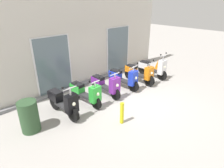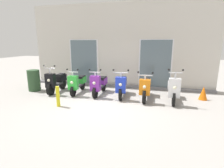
% 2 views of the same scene
% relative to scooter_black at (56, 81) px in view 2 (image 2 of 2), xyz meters
% --- Properties ---
extents(ground_plane, '(40.00, 40.00, 0.00)m').
position_rel_scooter_black_xyz_m(ground_plane, '(2.40, -1.22, -0.48)').
color(ground_plane, '#A8A39E').
extents(storefront_facade, '(8.83, 0.50, 3.96)m').
position_rel_scooter_black_xyz_m(storefront_facade, '(2.40, 1.78, 1.43)').
color(storefront_facade, beige).
rests_on(storefront_facade, ground_plane).
extents(scooter_black, '(0.53, 1.56, 1.26)m').
position_rel_scooter_black_xyz_m(scooter_black, '(0.00, 0.00, 0.00)').
color(scooter_black, black).
rests_on(scooter_black, ground_plane).
extents(scooter_green, '(0.51, 1.56, 1.13)m').
position_rel_scooter_black_xyz_m(scooter_green, '(0.97, 0.11, -0.03)').
color(scooter_green, black).
rests_on(scooter_green, ground_plane).
extents(scooter_purple, '(0.52, 1.57, 1.16)m').
position_rel_scooter_black_xyz_m(scooter_purple, '(1.95, 0.11, -0.02)').
color(scooter_purple, black).
rests_on(scooter_purple, ground_plane).
extents(scooter_blue, '(0.62, 1.54, 1.19)m').
position_rel_scooter_black_xyz_m(scooter_blue, '(2.92, 0.06, -0.01)').
color(scooter_blue, black).
rests_on(scooter_blue, ground_plane).
extents(scooter_orange, '(0.57, 1.67, 1.15)m').
position_rel_scooter_black_xyz_m(scooter_orange, '(3.87, -0.01, -0.02)').
color(scooter_orange, black).
rests_on(scooter_orange, ground_plane).
extents(scooter_white, '(0.51, 1.64, 1.29)m').
position_rel_scooter_black_xyz_m(scooter_white, '(4.87, -0.05, 0.01)').
color(scooter_white, black).
rests_on(scooter_white, ground_plane).
extents(trash_bin, '(0.53, 0.53, 0.94)m').
position_rel_scooter_black_xyz_m(trash_bin, '(-1.12, -0.04, -0.01)').
color(trash_bin, '#2D4C2D').
rests_on(trash_bin, ground_plane).
extents(curb_bollard, '(0.12, 0.12, 0.70)m').
position_rel_scooter_black_xyz_m(curb_bollard, '(1.04, -1.61, -0.13)').
color(curb_bollard, yellow).
rests_on(curb_bollard, ground_plane).
extents(traffic_cone, '(0.32, 0.32, 0.52)m').
position_rel_scooter_black_xyz_m(traffic_cone, '(6.02, 0.43, -0.22)').
color(traffic_cone, orange).
rests_on(traffic_cone, ground_plane).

